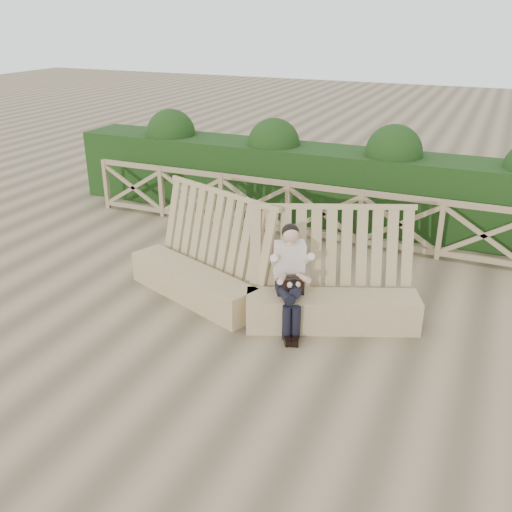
% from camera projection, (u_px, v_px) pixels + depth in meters
% --- Properties ---
extents(ground, '(60.00, 60.00, 0.00)m').
position_uv_depth(ground, '(246.00, 325.00, 8.04)').
color(ground, brown).
rests_on(ground, ground).
extents(bench, '(4.59, 1.59, 1.62)m').
position_uv_depth(bench, '(261.00, 284.00, 8.30)').
color(bench, '#8F7951').
rests_on(bench, ground).
extents(woman, '(0.66, 0.92, 1.48)m').
position_uv_depth(woman, '(290.00, 274.00, 7.72)').
color(woman, black).
rests_on(woman, ground).
extents(guardrail, '(10.10, 0.09, 1.10)m').
position_uv_depth(guardrail, '(323.00, 213.00, 10.76)').
color(guardrail, '#927B55').
rests_on(guardrail, ground).
extents(hedge, '(12.00, 1.20, 1.50)m').
position_uv_depth(hedge, '(341.00, 187.00, 11.69)').
color(hedge, black).
rests_on(hedge, ground).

